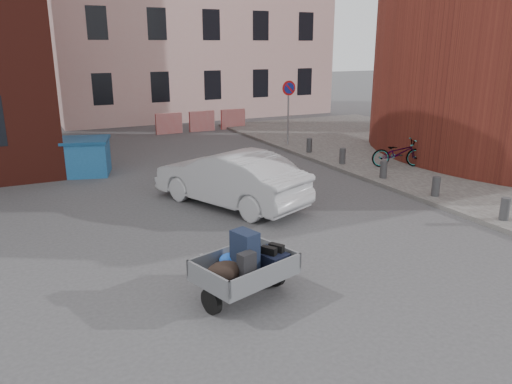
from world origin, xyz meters
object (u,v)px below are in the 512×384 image
dumpster (65,157)px  silver_car (230,178)px  bicycle (398,153)px  trailer (244,266)px

dumpster → silver_car: bearing=-39.8°
dumpster → bicycle: dumpster is taller
trailer → bicycle: bearing=18.1°
silver_car → bicycle: bearing=165.2°
silver_car → bicycle: size_ratio=2.46×
silver_car → trailer: bearing=45.8°
trailer → bicycle: (8.61, 5.96, -0.01)m
dumpster → bicycle: size_ratio=1.74×
trailer → dumpster: (-1.76, 10.29, -0.00)m
trailer → silver_car: bearing=52.6°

